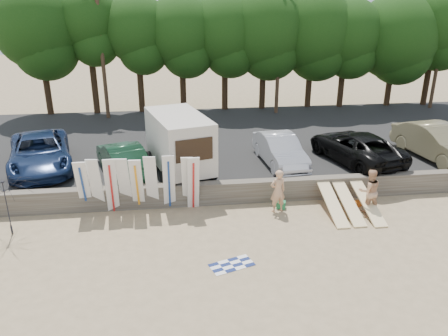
# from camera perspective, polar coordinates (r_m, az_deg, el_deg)

# --- Properties ---
(ground) EXTENTS (120.00, 120.00, 0.00)m
(ground) POSITION_cam_1_polar(r_m,az_deg,el_deg) (17.77, 12.42, -8.05)
(ground) COLOR tan
(ground) RESTS_ON ground
(seawall) EXTENTS (44.00, 0.50, 1.00)m
(seawall) POSITION_cam_1_polar(r_m,az_deg,el_deg) (20.08, 9.80, -2.66)
(seawall) COLOR #6B6356
(seawall) RESTS_ON ground
(parking_lot) EXTENTS (44.00, 14.50, 0.70)m
(parking_lot) POSITION_cam_1_polar(r_m,az_deg,el_deg) (26.91, 5.33, 3.53)
(parking_lot) COLOR #282828
(parking_lot) RESTS_ON ground
(treeline) EXTENTS (34.14, 6.53, 9.10)m
(treeline) POSITION_cam_1_polar(r_m,az_deg,el_deg) (32.72, 5.01, 17.54)
(treeline) COLOR #382616
(treeline) RESTS_ON parking_lot
(utility_poles) EXTENTS (25.80, 0.26, 9.00)m
(utility_poles) POSITION_cam_1_polar(r_m,az_deg,el_deg) (31.59, 7.19, 15.56)
(utility_poles) COLOR #473321
(utility_poles) RESTS_ON parking_lot
(box_trailer) EXTENTS (3.40, 4.84, 2.82)m
(box_trailer) POSITION_cam_1_polar(r_m,az_deg,el_deg) (20.71, -5.86, 3.58)
(box_trailer) COLOR beige
(box_trailer) RESTS_ON parking_lot
(car_0) EXTENTS (4.20, 6.53, 1.67)m
(car_0) POSITION_cam_1_polar(r_m,az_deg,el_deg) (23.07, -22.91, 1.90)
(car_0) COLOR #152449
(car_0) RESTS_ON parking_lot
(car_1) EXTENTS (3.06, 4.84, 1.51)m
(car_1) POSITION_cam_1_polar(r_m,az_deg,el_deg) (21.28, -13.13, 1.27)
(car_1) COLOR #143823
(car_1) RESTS_ON parking_lot
(car_2) EXTENTS (2.02, 4.73, 1.52)m
(car_2) POSITION_cam_1_polar(r_m,az_deg,el_deg) (22.00, 7.32, 2.35)
(car_2) COLOR #B5B5BA
(car_2) RESTS_ON parking_lot
(car_3) EXTENTS (3.97, 6.10, 1.56)m
(car_3) POSITION_cam_1_polar(r_m,az_deg,el_deg) (23.22, 16.81, 2.68)
(car_3) COLOR black
(car_3) RESTS_ON parking_lot
(car_4) EXTENTS (2.67, 5.61, 1.77)m
(car_4) POSITION_cam_1_polar(r_m,az_deg,el_deg) (25.14, 26.10, 3.04)
(car_4) COLOR #8A7E58
(car_4) RESTS_ON parking_lot
(surfboard_upright_0) EXTENTS (0.52, 0.83, 2.50)m
(surfboard_upright_0) POSITION_cam_1_polar(r_m,az_deg,el_deg) (19.00, -17.89, -2.40)
(surfboard_upright_0) COLOR white
(surfboard_upright_0) RESTS_ON ground
(surfboard_upright_1) EXTENTS (0.58, 0.68, 2.55)m
(surfboard_upright_1) POSITION_cam_1_polar(r_m,az_deg,el_deg) (18.91, -16.35, -2.24)
(surfboard_upright_1) COLOR white
(surfboard_upright_1) RESTS_ON ground
(surfboard_upright_2) EXTENTS (0.55, 0.64, 2.56)m
(surfboard_upright_2) POSITION_cam_1_polar(r_m,az_deg,el_deg) (18.73, -14.49, -2.28)
(surfboard_upright_2) COLOR white
(surfboard_upright_2) RESTS_ON ground
(surfboard_upright_3) EXTENTS (0.58, 0.75, 2.53)m
(surfboard_upright_3) POSITION_cam_1_polar(r_m,az_deg,el_deg) (18.76, -12.86, -2.11)
(surfboard_upright_3) COLOR white
(surfboard_upright_3) RESTS_ON ground
(surfboard_upright_4) EXTENTS (0.52, 0.79, 2.52)m
(surfboard_upright_4) POSITION_cam_1_polar(r_m,az_deg,el_deg) (18.61, -11.28, -2.21)
(surfboard_upright_4) COLOR white
(surfboard_upright_4) RESTS_ON ground
(surfboard_upright_5) EXTENTS (0.55, 0.62, 2.56)m
(surfboard_upright_5) POSITION_cam_1_polar(r_m,az_deg,el_deg) (18.66, -9.44, -1.95)
(surfboard_upright_5) COLOR white
(surfboard_upright_5) RESTS_ON ground
(surfboard_upright_6) EXTENTS (0.52, 0.54, 2.57)m
(surfboard_upright_6) POSITION_cam_1_polar(r_m,az_deg,el_deg) (18.60, -7.19, -1.88)
(surfboard_upright_6) COLOR white
(surfboard_upright_6) RESTS_ON ground
(surfboard_upright_7) EXTENTS (0.53, 0.72, 2.54)m
(surfboard_upright_7) POSITION_cam_1_polar(r_m,az_deg,el_deg) (18.47, -4.03, -1.99)
(surfboard_upright_7) COLOR white
(surfboard_upright_7) RESTS_ON ground
(surfboard_upright_8) EXTENTS (0.56, 0.80, 2.52)m
(surfboard_upright_8) POSITION_cam_1_polar(r_m,az_deg,el_deg) (18.59, -4.73, -1.88)
(surfboard_upright_8) COLOR white
(surfboard_upright_8) RESTS_ON ground
(surfboard_low_0) EXTENTS (0.56, 2.89, 0.94)m
(surfboard_low_0) POSITION_cam_1_polar(r_m,az_deg,el_deg) (19.09, 13.96, -4.43)
(surfboard_low_0) COLOR #F8DB9C
(surfboard_low_0) RESTS_ON ground
(surfboard_low_1) EXTENTS (0.56, 2.90, 0.91)m
(surfboard_low_1) POSITION_cam_1_polar(r_m,az_deg,el_deg) (19.37, 15.89, -4.29)
(surfboard_low_1) COLOR #F8DB9C
(surfboard_low_1) RESTS_ON ground
(surfboard_low_2) EXTENTS (0.56, 2.90, 0.89)m
(surfboard_low_2) POSITION_cam_1_polar(r_m,az_deg,el_deg) (19.61, 18.22, -4.27)
(surfboard_low_2) COLOR #F8DB9C
(surfboard_low_2) RESTS_ON ground
(beachgoer_a) EXTENTS (0.78, 0.59, 1.91)m
(beachgoer_a) POSITION_cam_1_polar(r_m,az_deg,el_deg) (18.58, 7.04, -3.00)
(beachgoer_a) COLOR tan
(beachgoer_a) RESTS_ON ground
(beachgoer_b) EXTENTS (0.95, 0.75, 1.93)m
(beachgoer_b) POSITION_cam_1_polar(r_m,az_deg,el_deg) (19.42, 18.45, -2.86)
(beachgoer_b) COLOR tan
(beachgoer_b) RESTS_ON ground
(cooler) EXTENTS (0.45, 0.40, 0.32)m
(cooler) POSITION_cam_1_polar(r_m,az_deg,el_deg) (19.22, 7.46, -4.79)
(cooler) COLOR #25884C
(cooler) RESTS_ON ground
(gear_bag) EXTENTS (0.37, 0.34, 0.22)m
(gear_bag) POSITION_cam_1_polar(r_m,az_deg,el_deg) (20.15, 17.01, -4.47)
(gear_bag) COLOR #C55D17
(gear_bag) RESTS_ON ground
(beach_towel) EXTENTS (1.90, 1.90, 0.00)m
(beach_towel) POSITION_cam_1_polar(r_m,az_deg,el_deg) (15.38, 1.02, -12.52)
(beach_towel) COLOR white
(beach_towel) RESTS_ON ground
(beach_umbrella) EXTENTS (3.54, 3.56, 2.36)m
(beach_umbrella) POSITION_cam_1_polar(r_m,az_deg,el_deg) (18.49, -26.61, -4.65)
(beach_umbrella) COLOR black
(beach_umbrella) RESTS_ON ground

